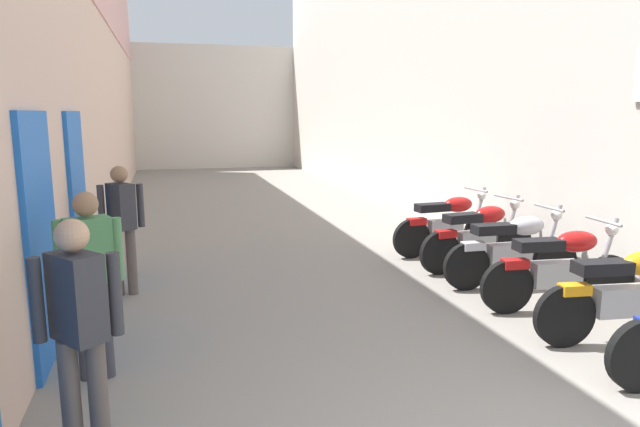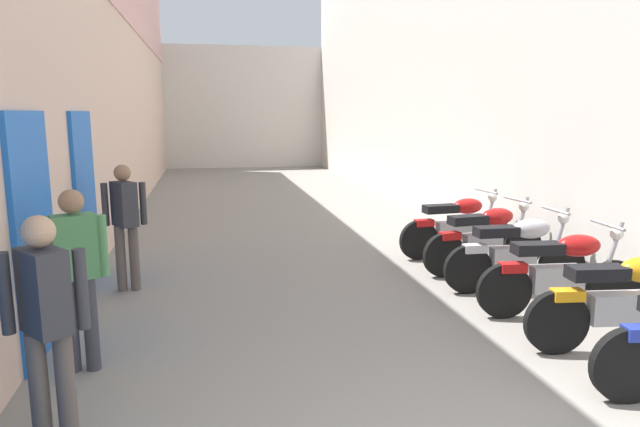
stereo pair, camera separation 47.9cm
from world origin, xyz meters
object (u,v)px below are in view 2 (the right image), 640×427
at_px(motorcycle_sixth, 457,225).
at_px(pedestrian_mid_alley, 76,267).
at_px(motorcycle_fifth, 485,237).
at_px(pedestrian_by_doorway, 46,318).
at_px(motorcycle_fourth, 517,251).
at_px(motorcycle_third, 562,271).
at_px(motorcycle_second, 625,299).
at_px(pedestrian_further_down, 125,218).

xyz_separation_m(motorcycle_sixth, pedestrian_mid_alley, (-4.80, -2.96, 0.42)).
bearing_deg(motorcycle_sixth, motorcycle_fifth, -90.00).
bearing_deg(pedestrian_by_doorway, motorcycle_fourth, 27.57).
bearing_deg(motorcycle_third, motorcycle_second, -90.00).
xyz_separation_m(motorcycle_fifth, pedestrian_mid_alley, (-4.80, -2.06, 0.42)).
height_order(motorcycle_sixth, pedestrian_mid_alley, pedestrian_mid_alley).
bearing_deg(pedestrian_by_doorway, pedestrian_further_down, 89.64).
bearing_deg(pedestrian_by_doorway, motorcycle_sixth, 41.37).
height_order(motorcycle_second, motorcycle_third, same).
relative_size(motorcycle_fourth, motorcycle_sixth, 1.00).
xyz_separation_m(motorcycle_fourth, pedestrian_mid_alley, (-4.80, -1.26, 0.42)).
bearing_deg(pedestrian_further_down, pedestrian_mid_alley, -92.45).
distance_m(pedestrian_by_doorway, pedestrian_further_down, 3.44).
xyz_separation_m(motorcycle_third, pedestrian_by_doorway, (-4.73, -1.58, 0.42)).
bearing_deg(motorcycle_fifth, pedestrian_mid_alley, -156.77).
bearing_deg(motorcycle_sixth, pedestrian_by_doorway, -138.63).
bearing_deg(motorcycle_fourth, pedestrian_by_doorway, -152.43).
bearing_deg(motorcycle_fourth, pedestrian_further_down, 168.39).
distance_m(motorcycle_third, motorcycle_sixth, 2.59).
distance_m(pedestrian_mid_alley, pedestrian_further_down, 2.23).
xyz_separation_m(motorcycle_third, motorcycle_fifth, (-0.00, 1.69, 0.00)).
relative_size(motorcycle_third, motorcycle_fourth, 1.00).
distance_m(motorcycle_third, pedestrian_by_doorway, 5.00).
bearing_deg(pedestrian_further_down, motorcycle_sixth, 8.80).
distance_m(motorcycle_fifth, pedestrian_further_down, 4.73).
bearing_deg(motorcycle_third, motorcycle_fourth, 90.00).
bearing_deg(motorcycle_fifth, pedestrian_further_down, 177.98).
relative_size(motorcycle_sixth, pedestrian_mid_alley, 1.18).
distance_m(motorcycle_second, pedestrian_mid_alley, 4.86).
distance_m(motorcycle_third, pedestrian_mid_alley, 4.84).
height_order(motorcycle_third, pedestrian_mid_alley, pedestrian_mid_alley).
xyz_separation_m(motorcycle_fourth, pedestrian_by_doorway, (-4.73, -2.47, 0.42)).
bearing_deg(pedestrian_by_doorway, motorcycle_fifth, 34.67).
height_order(motorcycle_fifth, motorcycle_sixth, same).
bearing_deg(motorcycle_second, motorcycle_fifth, 90.00).
relative_size(pedestrian_by_doorway, pedestrian_further_down, 1.00).
distance_m(motorcycle_sixth, pedestrian_further_down, 4.78).
distance_m(motorcycle_fourth, pedestrian_mid_alley, 4.98).
distance_m(motorcycle_third, motorcycle_fifth, 1.69).
xyz_separation_m(motorcycle_sixth, pedestrian_further_down, (-4.71, -0.73, 0.42)).
bearing_deg(motorcycle_sixth, pedestrian_further_down, -171.20).
bearing_deg(pedestrian_by_doorway, pedestrian_mid_alley, 93.50).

